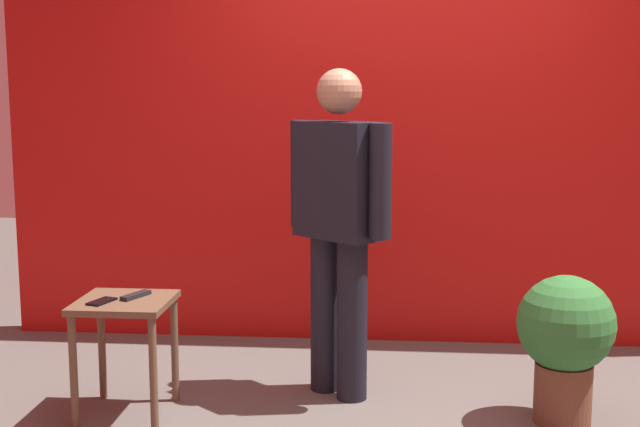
# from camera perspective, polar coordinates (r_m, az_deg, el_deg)

# --- Properties ---
(back_wall_red) EXTENTS (4.82, 0.12, 2.60)m
(back_wall_red) POSITION_cam_1_polar(r_m,az_deg,el_deg) (4.95, 5.98, 6.04)
(back_wall_red) COLOR #B8130F
(back_wall_red) RESTS_ON ground_plane
(standing_person) EXTENTS (0.55, 0.49, 1.61)m
(standing_person) POSITION_cam_1_polar(r_m,az_deg,el_deg) (4.02, 1.32, -0.16)
(standing_person) COLOR black
(standing_person) RESTS_ON ground_plane
(side_table) EXTENTS (0.43, 0.43, 0.55)m
(side_table) POSITION_cam_1_polar(r_m,az_deg,el_deg) (3.97, -13.32, -7.29)
(side_table) COLOR brown
(side_table) RESTS_ON ground_plane
(cell_phone) EXTENTS (0.11, 0.16, 0.01)m
(cell_phone) POSITION_cam_1_polar(r_m,az_deg,el_deg) (3.91, -14.84, -5.89)
(cell_phone) COLOR black
(cell_phone) RESTS_ON side_table
(tv_remote) EXTENTS (0.11, 0.17, 0.02)m
(tv_remote) POSITION_cam_1_polar(r_m,az_deg,el_deg) (3.96, -12.60, -5.54)
(tv_remote) COLOR black
(tv_remote) RESTS_ON side_table
(potted_plant) EXTENTS (0.44, 0.44, 0.69)m
(potted_plant) POSITION_cam_1_polar(r_m,az_deg,el_deg) (3.93, 16.58, -8.14)
(potted_plant) COLOR brown
(potted_plant) RESTS_ON ground_plane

